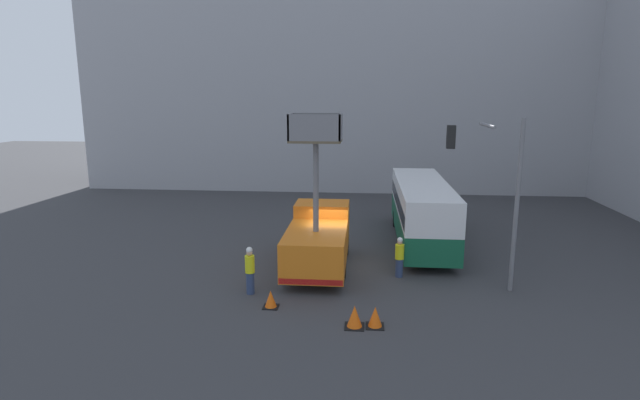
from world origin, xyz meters
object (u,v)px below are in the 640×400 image
traffic_cone_far_side (271,299)px  traffic_cone_near_truck (375,317)px  traffic_light_pole (495,179)px  traffic_cone_mid_road (355,317)px  road_worker_directing (399,257)px  road_worker_near_truck (250,270)px  utility_truck (318,237)px  city_bus (422,208)px

traffic_cone_far_side → traffic_cone_near_truck: bearing=-18.1°
traffic_light_pole → traffic_cone_mid_road: size_ratio=9.01×
traffic_light_pole → road_worker_directing: traffic_light_pole is taller
traffic_light_pole → traffic_cone_mid_road: (-5.33, -3.88, -4.20)m
traffic_light_pole → traffic_cone_mid_road: 7.82m
road_worker_near_truck → road_worker_directing: bearing=50.8°
utility_truck → traffic_cone_near_truck: (2.48, -5.73, -1.15)m
city_bus → traffic_cone_far_side: (-6.44, -9.00, -1.60)m
road_worker_near_truck → road_worker_directing: 6.48m
city_bus → traffic_light_pole: traffic_light_pole is taller
traffic_cone_near_truck → traffic_cone_far_side: traffic_cone_near_truck is taller
traffic_light_pole → road_worker_near_truck: traffic_light_pole is taller
utility_truck → city_bus: 6.80m
city_bus → road_worker_near_truck: 10.83m
city_bus → road_worker_near_truck: size_ratio=5.40×
utility_truck → road_worker_near_truck: utility_truck is taller
traffic_light_pole → city_bus: bearing=107.5°
city_bus → traffic_cone_near_truck: bearing=162.9°
road_worker_near_truck → traffic_cone_mid_road: size_ratio=2.52×
traffic_cone_near_truck → traffic_cone_far_side: bearing=161.9°
city_bus → road_worker_directing: city_bus is taller
road_worker_directing → traffic_cone_near_truck: 5.07m
traffic_light_pole → traffic_cone_far_side: bearing=-163.3°
traffic_light_pole → traffic_cone_far_side: traffic_light_pole is taller
traffic_light_pole → utility_truck: bearing=164.7°
city_bus → traffic_cone_far_side: bearing=141.6°
road_worker_directing → traffic_cone_far_side: size_ratio=2.72×
road_worker_directing → traffic_light_pole: bearing=35.6°
city_bus → traffic_cone_mid_road: city_bus is taller
utility_truck → road_worker_directing: 3.74m
road_worker_near_truck → traffic_cone_far_side: 1.75m
utility_truck → road_worker_near_truck: size_ratio=3.63×
traffic_cone_mid_road → utility_truck: bearing=107.0°
road_worker_near_truck → traffic_cone_mid_road: 4.95m
road_worker_near_truck → traffic_cone_near_truck: bearing=1.8°
utility_truck → traffic_cone_mid_road: 6.19m
city_bus → utility_truck: bearing=128.8°
city_bus → road_worker_directing: (-1.48, -5.33, -1.02)m
city_bus → traffic_light_pole: size_ratio=1.51×
traffic_light_pole → traffic_cone_near_truck: bearing=-140.7°
road_worker_near_truck → road_worker_directing: size_ratio=1.08×
traffic_cone_near_truck → traffic_light_pole: bearing=39.3°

